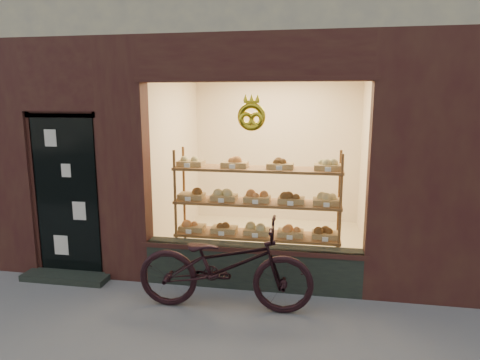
# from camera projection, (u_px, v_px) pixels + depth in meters

# --- Properties ---
(display_shelf) EXTENTS (2.20, 0.45, 1.70)m
(display_shelf) POSITION_uv_depth(u_px,v_px,m) (257.00, 213.00, 5.70)
(display_shelf) COLOR #8B5E3A
(display_shelf) RESTS_ON ground
(bicycle) EXTENTS (2.01, 0.78, 1.04)m
(bicycle) POSITION_uv_depth(u_px,v_px,m) (225.00, 265.00, 4.79)
(bicycle) COLOR black
(bicycle) RESTS_ON ground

